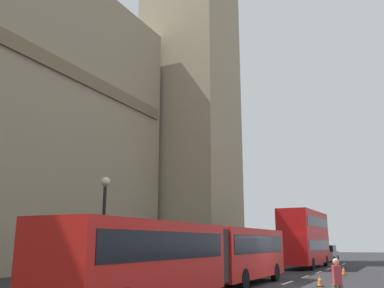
{
  "coord_description": "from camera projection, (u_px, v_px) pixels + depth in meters",
  "views": [
    {
      "loc": [
        -22.73,
        -6.25,
        2.21
      ],
      "look_at": [
        0.08,
        5.28,
        8.22
      ],
      "focal_mm": 39.09,
      "sensor_mm": 36.0,
      "label": 1
    }
  ],
  "objects": [
    {
      "name": "ground_plane",
      "position": [
        281.0,
        285.0,
        21.98
      ],
      "size": [
        160.0,
        160.0,
        0.0
      ],
      "primitive_type": "plane",
      "color": "#262628"
    },
    {
      "name": "lane_centre_marking",
      "position": [
        305.0,
        277.0,
        27.24
      ],
      "size": [
        39.0,
        0.16,
        0.01
      ],
      "color": "silver",
      "rests_on": "ground_plane"
    },
    {
      "name": "articulated_bus",
      "position": [
        202.0,
        253.0,
        18.53
      ],
      "size": [
        18.22,
        2.54,
        2.9
      ],
      "color": "red",
      "rests_on": "ground_plane"
    },
    {
      "name": "double_decker_bus",
      "position": [
        305.0,
        236.0,
        37.41
      ],
      "size": [
        10.13,
        2.54,
        4.9
      ],
      "color": "red",
      "rests_on": "ground_plane"
    },
    {
      "name": "sedan_lead",
      "position": [
        328.0,
        254.0,
        48.56
      ],
      "size": [
        4.4,
        1.86,
        1.85
      ],
      "color": "gray",
      "rests_on": "ground_plane"
    },
    {
      "name": "traffic_cone_west",
      "position": [
        320.0,
        281.0,
        21.44
      ],
      "size": [
        0.36,
        0.36,
        0.58
      ],
      "color": "black",
      "rests_on": "ground_plane"
    },
    {
      "name": "traffic_cone_middle",
      "position": [
        338.0,
        275.0,
        25.42
      ],
      "size": [
        0.36,
        0.36,
        0.58
      ],
      "color": "black",
      "rests_on": "ground_plane"
    },
    {
      "name": "traffic_cone_east",
      "position": [
        343.0,
        271.0,
        28.84
      ],
      "size": [
        0.36,
        0.36,
        0.58
      ],
      "color": "black",
      "rests_on": "ground_plane"
    },
    {
      "name": "street_lamp",
      "position": [
        103.0,
        224.0,
        19.67
      ],
      "size": [
        0.44,
        0.44,
        5.27
      ],
      "color": "black",
      "rests_on": "ground_plane"
    },
    {
      "name": "pedestrian_near_cones",
      "position": [
        337.0,
        283.0,
        13.64
      ],
      "size": [
        0.45,
        0.35,
        1.69
      ],
      "color": "#726651",
      "rests_on": "ground_plane"
    }
  ]
}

